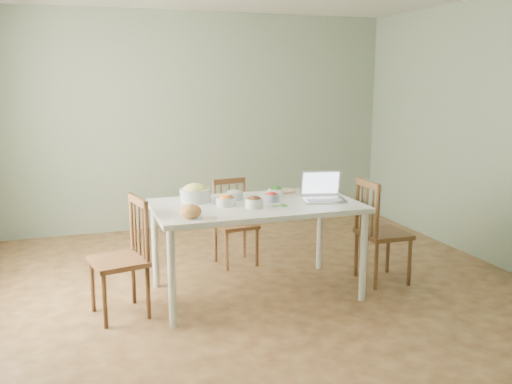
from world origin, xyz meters
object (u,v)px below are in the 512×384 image
object	(u,v)px
bread_boule	(191,211)
bowl_squash	(195,193)
chair_left	(118,258)
laptop	(324,187)
dining_table	(256,249)
chair_far	(236,223)
chair_right	(384,231)

from	to	relation	value
bread_boule	bowl_squash	distance (m)	0.58
chair_left	laptop	world-z (taller)	laptop
bowl_squash	dining_table	bearing A→B (deg)	-25.55
chair_far	chair_right	world-z (taller)	chair_right
dining_table	chair_left	world-z (taller)	chair_left
chair_far	bowl_squash	distance (m)	0.93
chair_far	bowl_squash	bearing A→B (deg)	-139.11
dining_table	bread_boule	distance (m)	0.86
chair_left	bread_boule	distance (m)	0.72
chair_far	bread_boule	size ratio (longest dim) A/B	5.22
chair_far	bread_boule	world-z (taller)	bread_boule
chair_left	bowl_squash	xyz separation A→B (m)	(0.70, 0.32, 0.42)
bread_boule	laptop	size ratio (longest dim) A/B	0.46
laptop	chair_far	bearing A→B (deg)	132.80
bread_boule	bowl_squash	world-z (taller)	bowl_squash
chair_right	chair_left	bearing A→B (deg)	90.57
chair_left	chair_far	bearing A→B (deg)	114.30
chair_right	laptop	bearing A→B (deg)	92.58
chair_left	bowl_squash	bearing A→B (deg)	102.37
bowl_squash	laptop	bearing A→B (deg)	-17.07
chair_far	bowl_squash	world-z (taller)	bowl_squash
bowl_squash	laptop	world-z (taller)	laptop
bowl_squash	chair_left	bearing A→B (deg)	-155.54
laptop	bowl_squash	bearing A→B (deg)	175.57
bread_boule	laptop	bearing A→B (deg)	10.47
dining_table	bowl_squash	distance (m)	0.73
chair_far	chair_right	distance (m)	1.48
bread_boule	bowl_squash	size ratio (longest dim) A/B	0.62
bread_boule	chair_left	bearing A→B (deg)	156.01
dining_table	bread_boule	bearing A→B (deg)	-152.76
chair_right	bread_boule	distance (m)	1.93
chair_far	chair_left	xyz separation A→B (m)	(-1.25, -0.92, 0.04)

